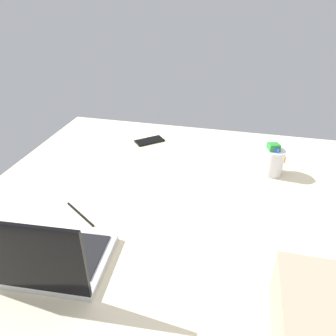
# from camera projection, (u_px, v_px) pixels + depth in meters

# --- Properties ---
(bed_mattress) EXTENTS (1.80, 1.40, 0.18)m
(bed_mattress) POSITION_uv_depth(u_px,v_px,m) (216.00, 229.00, 1.17)
(bed_mattress) COLOR beige
(bed_mattress) RESTS_ON ground
(laptop) EXTENTS (0.35, 0.25, 0.23)m
(laptop) POSITION_uv_depth(u_px,v_px,m) (44.00, 257.00, 0.87)
(laptop) COLOR #B7BABC
(laptop) RESTS_ON bed_mattress
(snack_cup) EXTENTS (0.10, 0.10, 0.14)m
(snack_cup) POSITION_uv_depth(u_px,v_px,m) (273.00, 160.00, 1.30)
(snack_cup) COLOR silver
(snack_cup) RESTS_ON bed_mattress
(cell_phone) EXTENTS (0.15, 0.14, 0.01)m
(cell_phone) POSITION_uv_depth(u_px,v_px,m) (149.00, 141.00, 1.59)
(cell_phone) COLOR black
(cell_phone) RESTS_ON bed_mattress
(charger_cable) EXTENTS (0.15, 0.10, 0.01)m
(charger_cable) POSITION_uv_depth(u_px,v_px,m) (80.00, 214.00, 1.09)
(charger_cable) COLOR black
(charger_cable) RESTS_ON bed_mattress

